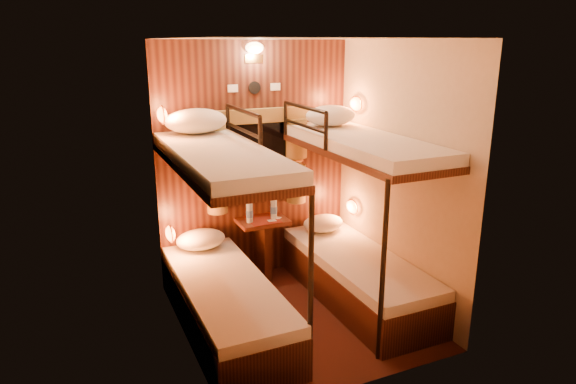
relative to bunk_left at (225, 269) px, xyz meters
name	(u,v)px	position (x,y,z in m)	size (l,w,h in m)	color
floor	(298,316)	(0.65, -0.07, -0.56)	(2.10, 2.10, 0.00)	#3C1B10
ceiling	(300,39)	(0.65, -0.07, 1.84)	(2.10, 2.10, 0.00)	silver
wall_back	(255,162)	(0.65, 0.98, 0.64)	(2.40, 2.40, 0.00)	#C6B293
wall_front	(367,228)	(0.65, -1.12, 0.64)	(2.40, 2.40, 0.00)	#C6B293
wall_left	(180,203)	(-0.35, -0.07, 0.64)	(2.40, 2.40, 0.00)	#C6B293
wall_right	(398,176)	(1.65, -0.07, 0.64)	(2.40, 2.40, 0.00)	#C6B293
back_panel	(255,163)	(0.65, 0.97, 0.64)	(2.00, 0.03, 2.40)	black
bunk_left	(225,269)	(0.00, 0.00, 0.00)	(0.72, 1.90, 1.82)	black
bunk_right	(358,245)	(1.30, 0.00, 0.00)	(0.72, 1.90, 1.82)	black
window	(256,165)	(0.65, 0.94, 0.62)	(1.00, 0.12, 0.79)	black
curtains	(257,158)	(0.65, 0.90, 0.71)	(1.10, 0.22, 1.00)	brown
back_fixtures	(254,56)	(0.65, 0.93, 1.69)	(0.54, 0.09, 0.48)	black
reading_lamps	(267,166)	(0.65, 0.63, 0.68)	(2.00, 0.20, 1.25)	orange
table	(263,241)	(0.65, 0.78, -0.14)	(0.50, 0.34, 0.66)	#4E2312
bottle_left	(250,213)	(0.50, 0.76, 0.19)	(0.07, 0.07, 0.24)	#99BFE5
bottle_right	(274,209)	(0.76, 0.77, 0.19)	(0.07, 0.07, 0.24)	#99BFE5
sachet_a	(272,221)	(0.72, 0.70, 0.09)	(0.08, 0.06, 0.01)	silver
sachet_b	(277,218)	(0.80, 0.76, 0.09)	(0.07, 0.05, 0.01)	silver
pillow_lower_left	(201,239)	(0.00, 0.76, -0.01)	(0.48, 0.34, 0.19)	silver
pillow_lower_right	(323,223)	(1.30, 0.70, -0.02)	(0.44, 0.31, 0.17)	silver
pillow_upper_left	(196,121)	(0.00, 0.71, 1.14)	(0.56, 0.40, 0.22)	silver
pillow_upper_right	(330,116)	(1.30, 0.60, 1.13)	(0.51, 0.36, 0.20)	silver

